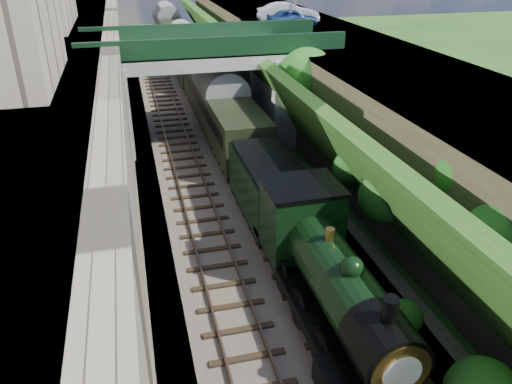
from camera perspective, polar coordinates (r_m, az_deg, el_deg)
trackbed at (r=31.10m, az=-4.60°, el=3.76°), size 10.00×90.00×0.20m
retaining_wall at (r=29.59m, az=-15.50°, el=8.68°), size 1.00×90.00×7.00m
street_plateau_left at (r=29.89m, az=-22.24°, el=7.83°), size 6.00×90.00×7.00m
street_plateau_right at (r=32.91m, az=11.96°, el=10.15°), size 8.00×90.00×6.25m
embankment_slope at (r=29.68m, az=5.55°, el=8.18°), size 4.72×90.00×6.40m
track_left at (r=30.80m, az=-8.28°, el=3.62°), size 2.50×90.00×0.20m
track_right at (r=31.25m, az=-2.44°, el=4.22°), size 2.50×90.00×0.20m
road_bridge at (r=33.75m, az=-4.48°, el=12.72°), size 16.00×6.40×7.25m
tree at (r=31.43m, az=5.91°, el=12.69°), size 3.60×3.80×6.60m
car_blue at (r=40.85m, az=4.14°, el=19.23°), size 3.96×1.61×1.35m
car_silver at (r=42.74m, az=3.69°, el=19.75°), size 4.99×2.06×1.61m
locomotive at (r=17.52m, az=8.30°, el=-9.52°), size 3.10×10.22×3.83m
tender at (r=23.60m, az=1.61°, el=0.13°), size 2.70×6.00×3.05m
coach_front at (r=34.90m, az=-4.12°, el=9.75°), size 2.90×18.00×3.70m
coach_middle at (r=52.99m, az=-8.04°, el=15.41°), size 2.90×18.00×3.70m
coach_rear at (r=71.45m, az=-10.03°, el=18.14°), size 2.90×18.00×3.70m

